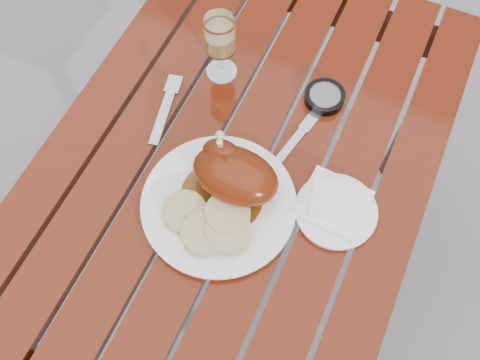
% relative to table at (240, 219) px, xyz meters
% --- Properties ---
extents(ground, '(60.00, 60.00, 0.00)m').
position_rel_table_xyz_m(ground, '(0.00, 0.00, -0.38)').
color(ground, slate).
rests_on(ground, ground).
extents(table, '(0.80, 1.20, 0.75)m').
position_rel_table_xyz_m(table, '(0.00, 0.00, 0.00)').
color(table, '#62180B').
rests_on(table, ground).
extents(dinner_plate, '(0.41, 0.41, 0.02)m').
position_rel_table_xyz_m(dinner_plate, '(0.01, -0.13, 0.39)').
color(dinner_plate, white).
rests_on(dinner_plate, table).
extents(roast_duck, '(0.19, 0.18, 0.13)m').
position_rel_table_xyz_m(roast_duck, '(0.02, -0.08, 0.44)').
color(roast_duck, '#63340B').
rests_on(roast_duck, dinner_plate).
extents(bread_dumplings, '(0.19, 0.14, 0.03)m').
position_rel_table_xyz_m(bread_dumplings, '(0.02, -0.18, 0.41)').
color(bread_dumplings, tan).
rests_on(bread_dumplings, dinner_plate).
extents(wine_glass, '(0.08, 0.08, 0.17)m').
position_rel_table_xyz_m(wine_glass, '(-0.13, 0.18, 0.46)').
color(wine_glass, tan).
rests_on(wine_glass, table).
extents(side_plate, '(0.21, 0.21, 0.01)m').
position_rel_table_xyz_m(side_plate, '(0.23, -0.05, 0.38)').
color(side_plate, white).
rests_on(side_plate, table).
extents(napkin, '(0.14, 0.13, 0.01)m').
position_rel_table_xyz_m(napkin, '(0.22, -0.04, 0.39)').
color(napkin, white).
rests_on(napkin, side_plate).
extents(ashtray, '(0.11, 0.11, 0.02)m').
position_rel_table_xyz_m(ashtray, '(0.12, 0.20, 0.39)').
color(ashtray, '#B2B7BC').
rests_on(ashtray, table).
extents(fork, '(0.06, 0.17, 0.01)m').
position_rel_table_xyz_m(fork, '(-0.20, 0.02, 0.38)').
color(fork, gray).
rests_on(fork, table).
extents(knife, '(0.06, 0.19, 0.01)m').
position_rel_table_xyz_m(knife, '(0.09, 0.07, 0.38)').
color(knife, gray).
rests_on(knife, table).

